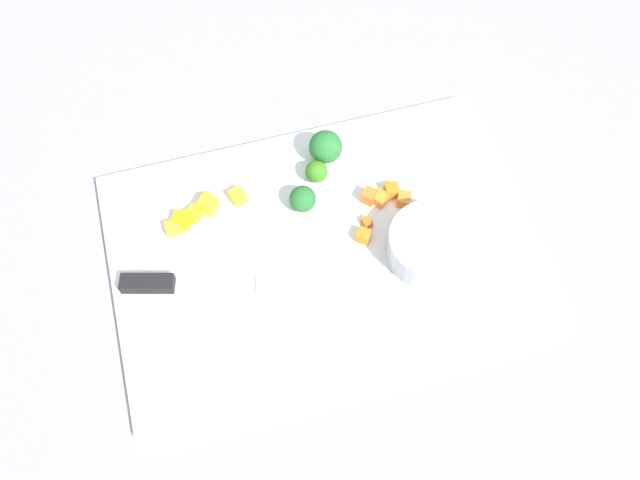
# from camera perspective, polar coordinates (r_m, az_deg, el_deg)

# --- Properties ---
(ground_plane) EXTENTS (4.00, 4.00, 0.00)m
(ground_plane) POSITION_cam_1_polar(r_m,az_deg,el_deg) (0.84, 0.00, -0.71)
(ground_plane) COLOR gray
(cutting_board) EXTENTS (0.51, 0.34, 0.01)m
(cutting_board) POSITION_cam_1_polar(r_m,az_deg,el_deg) (0.84, 0.00, -0.52)
(cutting_board) COLOR white
(cutting_board) RESTS_ON ground_plane
(prep_bowl) EXTENTS (0.10, 0.10, 0.04)m
(prep_bowl) POSITION_cam_1_polar(r_m,az_deg,el_deg) (0.82, 9.21, -0.47)
(prep_bowl) COLOR #B6B7C5
(prep_bowl) RESTS_ON cutting_board
(chef_knife) EXTENTS (0.35, 0.12, 0.02)m
(chef_knife) POSITION_cam_1_polar(r_m,az_deg,el_deg) (0.81, -7.49, -3.55)
(chef_knife) COLOR silver
(chef_knife) RESTS_ON cutting_board
(carrot_dice_0) EXTENTS (0.03, 0.03, 0.01)m
(carrot_dice_0) POSITION_cam_1_polar(r_m,az_deg,el_deg) (0.86, 4.99, 3.52)
(carrot_dice_0) COLOR orange
(carrot_dice_0) RESTS_ON cutting_board
(carrot_dice_1) EXTENTS (0.02, 0.02, 0.02)m
(carrot_dice_1) POSITION_cam_1_polar(r_m,az_deg,el_deg) (0.86, 4.12, 3.65)
(carrot_dice_1) COLOR orange
(carrot_dice_1) RESTS_ON cutting_board
(carrot_dice_2) EXTENTS (0.02, 0.02, 0.01)m
(carrot_dice_2) POSITION_cam_1_polar(r_m,az_deg,el_deg) (0.83, 3.67, 0.34)
(carrot_dice_2) COLOR orange
(carrot_dice_2) RESTS_ON cutting_board
(carrot_dice_3) EXTENTS (0.02, 0.02, 0.01)m
(carrot_dice_3) POSITION_cam_1_polar(r_m,az_deg,el_deg) (0.86, 7.04, 3.38)
(carrot_dice_3) COLOR orange
(carrot_dice_3) RESTS_ON cutting_board
(carrot_dice_4) EXTENTS (0.02, 0.02, 0.01)m
(carrot_dice_4) POSITION_cam_1_polar(r_m,az_deg,el_deg) (0.87, 6.02, 4.12)
(carrot_dice_4) COLOR orange
(carrot_dice_4) RESTS_ON cutting_board
(carrot_dice_5) EXTENTS (0.01, 0.01, 0.01)m
(carrot_dice_5) POSITION_cam_1_polar(r_m,az_deg,el_deg) (0.84, 3.94, 1.46)
(carrot_dice_5) COLOR orange
(carrot_dice_5) RESTS_ON cutting_board
(pepper_dice_0) EXTENTS (0.01, 0.01, 0.01)m
(pepper_dice_0) POSITION_cam_1_polar(r_m,az_deg,el_deg) (0.87, -9.40, 3.51)
(pepper_dice_0) COLOR yellow
(pepper_dice_0) RESTS_ON cutting_board
(pepper_dice_1) EXTENTS (0.02, 0.02, 0.02)m
(pepper_dice_1) POSITION_cam_1_polar(r_m,az_deg,el_deg) (0.85, -12.09, 0.98)
(pepper_dice_1) COLOR yellow
(pepper_dice_1) RESTS_ON cutting_board
(pepper_dice_2) EXTENTS (0.02, 0.02, 0.02)m
(pepper_dice_2) POSITION_cam_1_polar(r_m,az_deg,el_deg) (0.87, -6.84, 3.62)
(pepper_dice_2) COLOR yellow
(pepper_dice_2) RESTS_ON cutting_board
(pepper_dice_3) EXTENTS (0.03, 0.03, 0.02)m
(pepper_dice_3) POSITION_cam_1_polar(r_m,az_deg,el_deg) (0.86, -9.28, 2.92)
(pepper_dice_3) COLOR yellow
(pepper_dice_3) RESTS_ON cutting_board
(pepper_dice_4) EXTENTS (0.03, 0.03, 0.02)m
(pepper_dice_4) POSITION_cam_1_polar(r_m,az_deg,el_deg) (0.86, -11.41, 1.62)
(pepper_dice_4) COLOR yellow
(pepper_dice_4) RESTS_ON cutting_board
(pepper_dice_5) EXTENTS (0.02, 0.02, 0.01)m
(pepper_dice_5) POSITION_cam_1_polar(r_m,az_deg,el_deg) (0.86, -10.43, 2.12)
(pepper_dice_5) COLOR yellow
(pepper_dice_5) RESTS_ON cutting_board
(broccoli_floret_0) EXTENTS (0.04, 0.04, 0.05)m
(broccoli_floret_0) POSITION_cam_1_polar(r_m,az_deg,el_deg) (0.88, 0.47, 7.75)
(broccoli_floret_0) COLOR #8FB964
(broccoli_floret_0) RESTS_ON cutting_board
(broccoli_floret_1) EXTENTS (0.03, 0.03, 0.03)m
(broccoli_floret_1) POSITION_cam_1_polar(r_m,az_deg,el_deg) (0.87, -0.29, 5.71)
(broccoli_floret_1) COLOR #8ABD5F
(broccoli_floret_1) RESTS_ON cutting_board
(broccoli_floret_2) EXTENTS (0.03, 0.03, 0.04)m
(broccoli_floret_2) POSITION_cam_1_polar(r_m,az_deg,el_deg) (0.84, -1.45, 3.43)
(broccoli_floret_2) COLOR #8EAC5F
(broccoli_floret_2) RESTS_ON cutting_board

